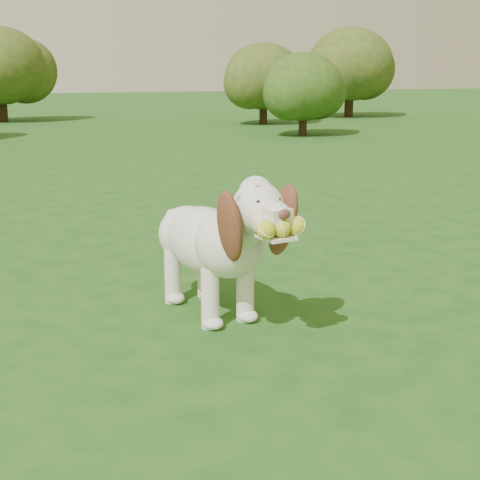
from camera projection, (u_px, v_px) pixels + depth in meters
name	position (u px, v px, depth m)	size (l,w,h in m)	color
ground	(273.00, 284.00, 3.66)	(80.00, 80.00, 0.00)	#194814
dog	(216.00, 238.00, 3.08)	(0.43, 1.10, 0.72)	white
shrub_h	(350.00, 64.00, 17.70)	(2.25, 2.25, 2.34)	#382314
shrub_d	(304.00, 87.00, 12.30)	(1.46, 1.46, 1.51)	#382314
shrub_f	(264.00, 76.00, 15.16)	(1.76, 1.76, 1.82)	#382314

